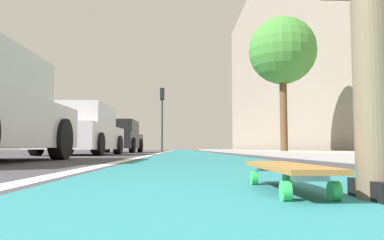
{
  "coord_description": "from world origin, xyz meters",
  "views": [
    {
      "loc": [
        -0.75,
        0.37,
        0.18
      ],
      "look_at": [
        12.4,
        -0.01,
        1.17
      ],
      "focal_mm": 35.84,
      "sensor_mm": 36.0,
      "label": 1
    }
  ],
  "objects_px": {
    "parked_car_mid": "(82,131)",
    "parked_car_far": "(119,137)",
    "street_tree_mid": "(282,51)",
    "skateboard": "(286,169)",
    "traffic_light": "(162,107)"
  },
  "relations": [
    {
      "from": "skateboard",
      "to": "traffic_light",
      "type": "bearing_deg",
      "value": 4.11
    },
    {
      "from": "skateboard",
      "to": "parked_car_far",
      "type": "bearing_deg",
      "value": 11.59
    },
    {
      "from": "skateboard",
      "to": "street_tree_mid",
      "type": "distance_m",
      "value": 11.28
    },
    {
      "from": "parked_car_mid",
      "to": "parked_car_far",
      "type": "xyz_separation_m",
      "value": [
        6.65,
        -0.01,
        0.03
      ]
    },
    {
      "from": "parked_car_mid",
      "to": "street_tree_mid",
      "type": "xyz_separation_m",
      "value": [
        0.74,
        -6.19,
        2.62
      ]
    },
    {
      "from": "skateboard",
      "to": "parked_car_far",
      "type": "distance_m",
      "value": 16.69
    },
    {
      "from": "skateboard",
      "to": "street_tree_mid",
      "type": "height_order",
      "value": "street_tree_mid"
    },
    {
      "from": "parked_car_mid",
      "to": "traffic_light",
      "type": "height_order",
      "value": "traffic_light"
    },
    {
      "from": "parked_car_far",
      "to": "traffic_light",
      "type": "relative_size",
      "value": 0.97
    },
    {
      "from": "parked_car_far",
      "to": "street_tree_mid",
      "type": "xyz_separation_m",
      "value": [
        -5.91,
        -6.18,
        2.59
      ]
    },
    {
      "from": "skateboard",
      "to": "parked_car_mid",
      "type": "bearing_deg",
      "value": 19.15
    },
    {
      "from": "skateboard",
      "to": "traffic_light",
      "type": "relative_size",
      "value": 0.2
    },
    {
      "from": "skateboard",
      "to": "traffic_light",
      "type": "xyz_separation_m",
      "value": [
        23.52,
        1.69,
        2.81
      ]
    },
    {
      "from": "traffic_light",
      "to": "street_tree_mid",
      "type": "bearing_deg",
      "value": -160.98
    },
    {
      "from": "skateboard",
      "to": "parked_car_mid",
      "type": "xyz_separation_m",
      "value": [
        9.69,
        3.37,
        0.6
      ]
    }
  ]
}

